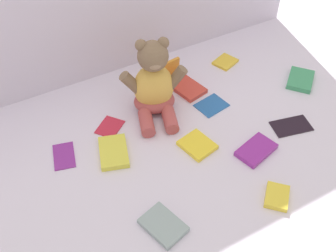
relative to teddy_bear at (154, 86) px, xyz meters
name	(u,v)px	position (x,y,z in m)	size (l,w,h in m)	color
ground_plane	(149,130)	(-0.07, -0.09, -0.11)	(3.20, 3.20, 0.00)	silver
teddy_bear	(154,86)	(0.00, 0.00, 0.00)	(0.24, 0.25, 0.29)	#E5B24C
book_case_0	(114,152)	(-0.22, -0.13, -0.10)	(0.09, 0.14, 0.02)	yellow
book_case_1	(277,197)	(0.14, -0.54, -0.10)	(0.07, 0.09, 0.02)	yellow
book_case_2	(256,150)	(0.20, -0.35, -0.10)	(0.08, 0.13, 0.02)	#902993
book_case_3	(163,225)	(-0.21, -0.46, -0.10)	(0.09, 0.13, 0.02)	#8A9D9C
book_case_4	(64,155)	(-0.37, -0.06, -0.11)	(0.07, 0.11, 0.01)	#862A8C
book_case_5	(197,145)	(0.04, -0.24, -0.10)	(0.10, 0.11, 0.02)	yellow
book_case_6	(291,126)	(0.38, -0.32, -0.11)	(0.08, 0.14, 0.01)	black
book_case_7	(110,127)	(-0.19, -0.01, -0.11)	(0.08, 0.09, 0.01)	red
book_case_8	(211,105)	(0.19, -0.09, -0.11)	(0.09, 0.11, 0.01)	#245DA3
book_case_9	(225,62)	(0.39, 0.10, -0.10)	(0.08, 0.09, 0.01)	yellow
book_case_10	(187,88)	(0.16, 0.03, -0.10)	(0.09, 0.13, 0.02)	#C63D2F
book_case_11	(170,71)	(0.13, 0.12, -0.06)	(0.08, 0.01, 0.10)	orange
book_case_12	(301,80)	(0.58, -0.14, -0.10)	(0.09, 0.13, 0.02)	#3C9462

